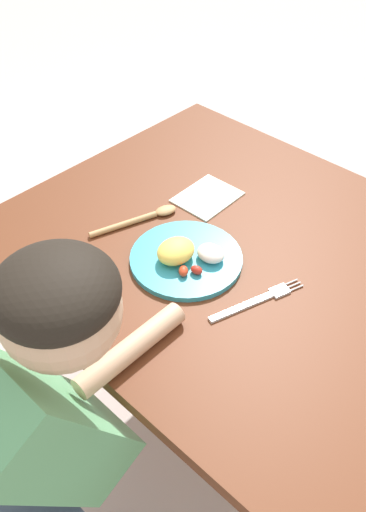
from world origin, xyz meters
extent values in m
plane|color=beige|center=(0.00, 0.00, 0.00)|extent=(8.00, 8.00, 0.00)
cube|color=#5D2D18|center=(0.00, 0.00, 0.69)|extent=(1.04, 0.84, 0.03)
cube|color=brown|center=(-0.43, -0.34, 0.34)|extent=(0.06, 0.06, 0.67)
cube|color=brown|center=(-0.43, 0.34, 0.34)|extent=(0.06, 0.06, 0.67)
cylinder|color=teal|center=(-0.06, -0.11, 0.71)|extent=(0.24, 0.24, 0.01)
ellipsoid|color=#F8D055|center=(-0.08, -0.13, 0.74)|extent=(0.07, 0.08, 0.04)
ellipsoid|color=red|center=(-0.03, -0.15, 0.72)|extent=(0.03, 0.03, 0.02)
ellipsoid|color=red|center=(-0.02, -0.13, 0.72)|extent=(0.03, 0.02, 0.02)
ellipsoid|color=silver|center=(-0.02, -0.08, 0.73)|extent=(0.06, 0.05, 0.03)
cube|color=silver|center=(0.10, -0.13, 0.71)|extent=(0.06, 0.14, 0.01)
cube|color=silver|center=(0.13, -0.05, 0.71)|extent=(0.04, 0.04, 0.01)
cylinder|color=silver|center=(0.15, -0.02, 0.71)|extent=(0.01, 0.03, 0.00)
cylinder|color=silver|center=(0.14, -0.02, 0.71)|extent=(0.01, 0.03, 0.00)
cylinder|color=silver|center=(0.13, -0.01, 0.71)|extent=(0.01, 0.03, 0.00)
cylinder|color=tan|center=(-0.24, -0.13, 0.71)|extent=(0.06, 0.16, 0.01)
ellipsoid|color=tan|center=(-0.21, -0.03, 0.71)|extent=(0.05, 0.06, 0.02)
cube|color=#599966|center=(0.03, -0.55, 0.70)|extent=(0.18, 0.27, 0.35)
sphere|color=#D8A884|center=(0.03, -0.47, 0.92)|extent=(0.17, 0.17, 0.17)
ellipsoid|color=black|center=(0.03, -0.47, 0.96)|extent=(0.18, 0.18, 0.10)
cylinder|color=#D8A884|center=(0.03, -0.35, 0.72)|extent=(0.04, 0.23, 0.04)
cube|color=white|center=(-0.18, 0.08, 0.71)|extent=(0.12, 0.15, 0.00)
camera|label=1|loc=(0.49, -0.70, 1.48)|focal=37.54mm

